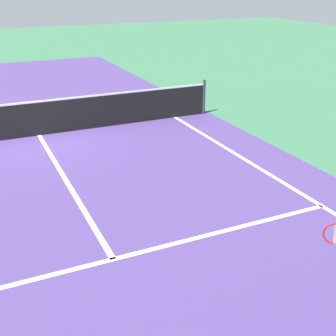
{
  "coord_description": "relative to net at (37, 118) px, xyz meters",
  "views": [
    {
      "loc": [
        -1.62,
        -11.91,
        3.94
      ],
      "look_at": [
        1.27,
        -5.65,
        1.0
      ],
      "focal_mm": 47.59,
      "sensor_mm": 36.0,
      "label": 1
    }
  ],
  "objects": [
    {
      "name": "ground_plane",
      "position": [
        0.0,
        0.0,
        -0.49
      ],
      "size": [
        60.0,
        60.0,
        0.0
      ],
      "primitive_type": "plane",
      "color": "#38724C"
    },
    {
      "name": "court_surface_inbounds",
      "position": [
        0.0,
        0.0,
        -0.49
      ],
      "size": [
        10.62,
        24.4,
        0.0
      ],
      "primitive_type": "cube",
      "color": "#4C387A",
      "rests_on": "ground_plane"
    },
    {
      "name": "line_sideline_right",
      "position": [
        4.11,
        -5.95,
        -0.49
      ],
      "size": [
        0.1,
        11.89,
        0.01
      ],
      "primitive_type": "cube",
      "color": "white",
      "rests_on": "ground_plane"
    },
    {
      "name": "line_service_near",
      "position": [
        0.0,
        -6.4,
        -0.49
      ],
      "size": [
        8.22,
        0.1,
        0.01
      ],
      "primitive_type": "cube",
      "color": "white",
      "rests_on": "ground_plane"
    },
    {
      "name": "line_center_service",
      "position": [
        0.0,
        -3.2,
        -0.49
      ],
      "size": [
        0.1,
        6.4,
        0.01
      ],
      "primitive_type": "cube",
      "color": "white",
      "rests_on": "ground_plane"
    },
    {
      "name": "net",
      "position": [
        0.0,
        0.0,
        0.0
      ],
      "size": [
        10.3,
        0.09,
        1.07
      ],
      "color": "#33383D",
      "rests_on": "ground_plane"
    }
  ]
}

